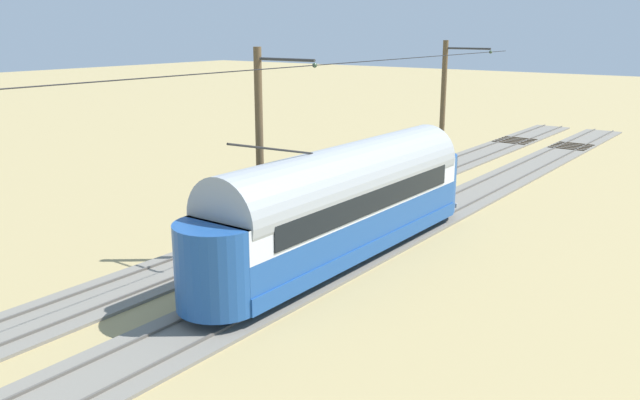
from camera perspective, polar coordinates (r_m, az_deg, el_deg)
name	(u,v)px	position (r m, az deg, el deg)	size (l,w,h in m)	color
ground_plane	(273,260)	(24.61, -4.06, -5.19)	(220.00, 220.00, 0.00)	tan
track_streetcar_siding	(324,268)	(23.61, 0.32, -5.89)	(2.80, 80.00, 0.18)	slate
track_adjacent_siding	(238,246)	(26.13, -7.12, -3.94)	(2.80, 80.00, 0.18)	slate
vintage_streetcar	(345,201)	(23.97, 2.16, -0.07)	(2.65, 15.59, 5.04)	#1E4C93
catenary_pole_foreground	(444,112)	(35.84, 10.67, 7.52)	(2.68, 0.28, 7.73)	brown
catenary_pole_mid_near	(261,153)	(23.59, -5.13, 4.05)	(2.68, 0.28, 7.73)	brown
overhead_wire_run	(325,64)	(22.28, 0.45, 11.70)	(2.47, 33.41, 0.18)	black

